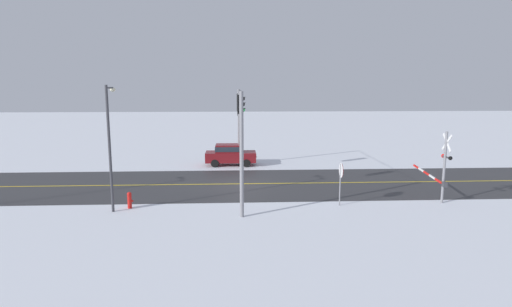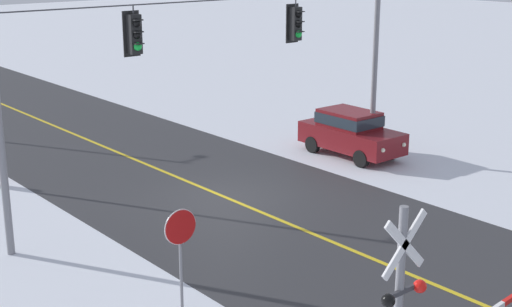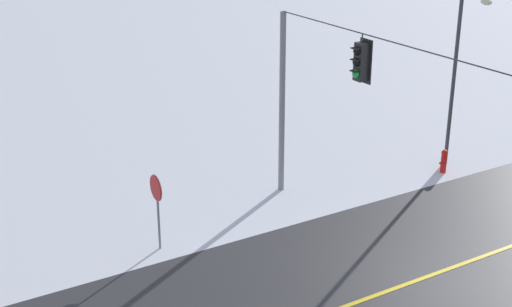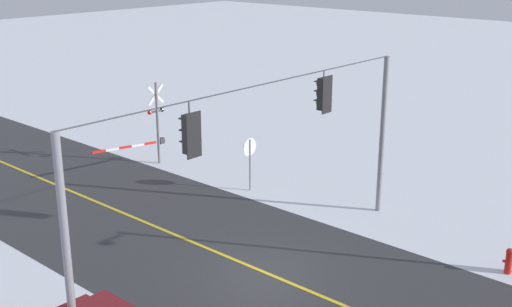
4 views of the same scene
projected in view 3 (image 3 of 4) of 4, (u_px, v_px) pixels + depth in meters
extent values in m
plane|color=silver|center=(421.00, 279.00, 19.66)|extent=(160.00, 160.00, 0.00)
cylinder|color=gray|center=(282.00, 104.00, 24.12)|extent=(0.20, 0.20, 6.20)
cylinder|color=#38383D|center=(442.00, 56.00, 17.41)|extent=(14.00, 0.04, 0.04)
cylinder|color=#38383D|center=(362.00, 38.00, 19.87)|extent=(0.04, 0.04, 0.25)
cube|color=black|center=(361.00, 62.00, 20.11)|extent=(0.34, 0.28, 1.08)
cube|color=black|center=(366.00, 61.00, 20.18)|extent=(0.52, 0.03, 1.26)
sphere|color=black|center=(357.00, 51.00, 19.92)|extent=(0.24, 0.24, 0.24)
cube|color=black|center=(356.00, 48.00, 19.86)|extent=(0.26, 0.16, 0.03)
sphere|color=black|center=(357.00, 63.00, 20.04)|extent=(0.24, 0.24, 0.24)
cube|color=black|center=(355.00, 60.00, 19.97)|extent=(0.26, 0.16, 0.03)
sphere|color=green|center=(356.00, 74.00, 20.15)|extent=(0.24, 0.24, 0.24)
cube|color=black|center=(354.00, 71.00, 20.09)|extent=(0.26, 0.16, 0.03)
cylinder|color=gray|center=(158.00, 213.00, 20.87)|extent=(0.07, 0.07, 2.30)
cylinder|color=#B71414|center=(156.00, 188.00, 20.56)|extent=(0.76, 0.03, 0.76)
cylinder|color=white|center=(156.00, 188.00, 20.57)|extent=(0.80, 0.02, 0.80)
cylinder|color=#38383D|center=(454.00, 81.00, 26.32)|extent=(0.14, 0.14, 6.50)
ellipsoid|color=beige|center=(486.00, 2.00, 24.35)|extent=(0.44, 0.28, 0.22)
cylinder|color=red|center=(444.00, 163.00, 26.56)|extent=(0.22, 0.22, 0.70)
sphere|color=red|center=(445.00, 153.00, 26.41)|extent=(0.24, 0.24, 0.24)
cylinder|color=red|center=(441.00, 163.00, 26.48)|extent=(0.09, 0.10, 0.09)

